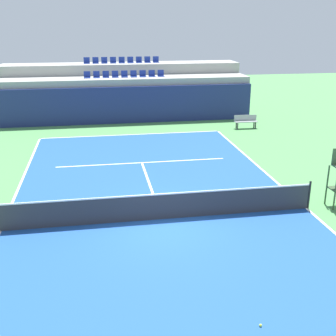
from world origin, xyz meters
name	(u,v)px	position (x,y,z in m)	size (l,w,h in m)	color
ground_plane	(162,219)	(0.00, 0.00, 0.00)	(80.00, 80.00, 0.00)	#4C8C4C
court_surface	(162,219)	(0.00, 0.00, 0.01)	(11.00, 24.00, 0.01)	#1E4C99
baseline_far	(132,135)	(0.00, 11.95, 0.01)	(11.00, 0.10, 0.00)	white
sideline_left	(0,231)	(-5.45, 0.00, 0.01)	(0.10, 24.00, 0.00)	white
sideline_right	(306,208)	(5.45, 0.00, 0.01)	(0.10, 24.00, 0.00)	white
service_line_far	(142,163)	(0.00, 6.40, 0.01)	(8.26, 0.10, 0.00)	white
centre_service_line	(150,186)	(0.00, 3.20, 0.01)	(0.10, 6.40, 0.00)	white
back_wall	(127,105)	(0.00, 15.23, 1.23)	(17.31, 0.30, 2.46)	navy
stands_tier_lower	(125,98)	(0.00, 16.58, 1.46)	(17.31, 2.40, 2.91)	#9E9E99
stands_tier_upper	(123,88)	(0.00, 18.98, 1.83)	(17.31, 2.40, 3.65)	#9E9E99
seating_row_lower	(124,75)	(0.00, 16.68, 3.04)	(5.55, 0.44, 0.44)	navy
seating_row_upper	(122,61)	(0.00, 19.08, 3.78)	(5.55, 0.44, 0.44)	navy
tennis_net	(162,206)	(0.00, 0.00, 0.51)	(11.08, 0.08, 1.07)	black
player_bench	(246,120)	(7.44, 12.42, 0.51)	(1.50, 0.40, 0.85)	#99999E
tennis_ball_0	(261,325)	(1.35, -5.91, 0.04)	(0.07, 0.07, 0.07)	#CCE033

